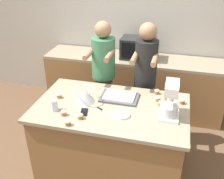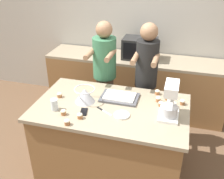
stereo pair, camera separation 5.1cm
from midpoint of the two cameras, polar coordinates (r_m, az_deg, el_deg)
ground_plane at (r=3.43m, az=-0.66°, el=-16.45°), size 16.00×16.00×0.00m
back_wall at (r=4.30m, az=5.56°, el=13.92°), size 10.00×0.06×2.70m
island_counter at (r=3.13m, az=-0.71°, el=-10.58°), size 1.67×1.00×0.90m
back_counter at (r=4.29m, az=4.24°, el=1.21°), size 2.80×0.60×0.92m
person_left at (r=3.53m, az=-2.25°, el=2.49°), size 0.32×0.49×1.64m
person_right at (r=3.42m, az=6.70°, el=1.79°), size 0.30×0.48×1.66m
stand_mixer at (r=2.68m, az=12.05°, el=-2.60°), size 0.20×0.30×0.38m
mixing_bowl at (r=2.92m, az=-6.47°, el=-1.19°), size 0.24×0.24×0.16m
baking_tray at (r=3.00m, az=1.12°, el=-1.65°), size 0.43×0.29×0.04m
microwave_oven at (r=4.04m, az=5.30°, el=8.94°), size 0.51×0.34×0.32m
cell_phone at (r=2.77m, az=-6.63°, el=-4.90°), size 0.10×0.16×0.01m
drinking_glass at (r=2.83m, az=-12.93°, el=-3.35°), size 0.08×0.08×0.12m
small_plate at (r=2.71m, az=1.69°, el=-5.55°), size 0.16×0.16×0.02m
knife at (r=2.78m, az=-2.37°, el=-4.66°), size 0.20×0.13×0.01m
cupcake_0 at (r=2.60m, az=-10.15°, el=-7.09°), size 0.06×0.06×0.06m
cupcake_1 at (r=3.13m, az=9.29°, el=-0.43°), size 0.06×0.06×0.06m
cupcake_2 at (r=3.07m, az=-11.90°, el=-1.25°), size 0.06×0.06×0.06m
cupcake_3 at (r=2.67m, az=-7.42°, el=-5.76°), size 0.06×0.06×0.06m
cupcake_4 at (r=3.04m, az=11.45°, el=-1.59°), size 0.06×0.06×0.06m
cupcake_5 at (r=2.90m, az=10.10°, el=-2.94°), size 0.06×0.06×0.06m
cupcake_6 at (r=2.92m, az=12.90°, el=-3.10°), size 0.06×0.06×0.06m
cupcake_7 at (r=2.98m, az=9.52°, el=-1.95°), size 0.06×0.06×0.06m
cupcake_8 at (r=2.99m, az=14.57°, el=-2.49°), size 0.06×0.06×0.06m
cupcake_9 at (r=2.75m, az=-10.99°, el=-4.97°), size 0.06×0.06×0.06m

